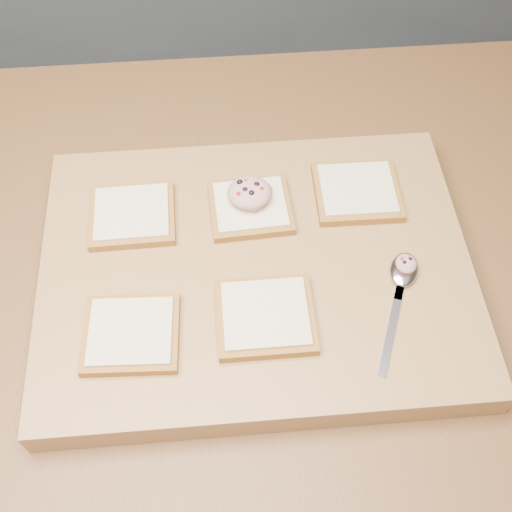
{
  "coord_description": "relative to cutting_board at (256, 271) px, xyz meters",
  "views": [
    {
      "loc": [
        -0.19,
        -0.52,
        1.63
      ],
      "look_at": [
        -0.15,
        -0.07,
        0.96
      ],
      "focal_mm": 45.0,
      "sensor_mm": 36.0,
      "label": 1
    }
  ],
  "objects": [
    {
      "name": "cutting_board",
      "position": [
        0.0,
        0.0,
        0.0
      ],
      "size": [
        0.55,
        0.42,
        0.04
      ],
      "primitive_type": "cube",
      "color": "#A97348",
      "rests_on": "island_counter"
    },
    {
      "name": "tuna_salad_dollop",
      "position": [
        -0.0,
        0.09,
        0.05
      ],
      "size": [
        0.06,
        0.06,
        0.03
      ],
      "color": "tan",
      "rests_on": "bread_far_center"
    },
    {
      "name": "bread_far_right",
      "position": [
        0.15,
        0.1,
        0.03
      ],
      "size": [
        0.12,
        0.11,
        0.02
      ],
      "color": "#A06A29",
      "rests_on": "cutting_board"
    },
    {
      "name": "bread_far_center",
      "position": [
        -0.0,
        0.08,
        0.03
      ],
      "size": [
        0.11,
        0.1,
        0.02
      ],
      "color": "#A06A29",
      "rests_on": "cutting_board"
    },
    {
      "name": "spoon",
      "position": [
        0.18,
        -0.04,
        0.03
      ],
      "size": [
        0.09,
        0.17,
        0.01
      ],
      "color": "silver",
      "rests_on": "cutting_board"
    },
    {
      "name": "bread_near_left",
      "position": [
        -0.16,
        -0.09,
        0.03
      ],
      "size": [
        0.12,
        0.11,
        0.02
      ],
      "color": "#A06A29",
      "rests_on": "cutting_board"
    },
    {
      "name": "spoon_salad",
      "position": [
        0.19,
        -0.03,
        0.04
      ],
      "size": [
        0.03,
        0.03,
        0.02
      ],
      "color": "tan",
      "rests_on": "spoon"
    },
    {
      "name": "bread_near_center",
      "position": [
        0.0,
        -0.08,
        0.03
      ],
      "size": [
        0.12,
        0.11,
        0.02
      ],
      "color": "#A06A29",
      "rests_on": "cutting_board"
    },
    {
      "name": "island_counter",
      "position": [
        0.15,
        0.07,
        -0.47
      ],
      "size": [
        2.0,
        0.8,
        0.9
      ],
      "color": "slate",
      "rests_on": "ground"
    },
    {
      "name": "bread_far_left",
      "position": [
        -0.16,
        0.08,
        0.03
      ],
      "size": [
        0.11,
        0.1,
        0.02
      ],
      "color": "#A06A29",
      "rests_on": "cutting_board"
    },
    {
      "name": "ground",
      "position": [
        0.15,
        0.07,
        -0.92
      ],
      "size": [
        4.0,
        4.0,
        0.0
      ],
      "primitive_type": "plane",
      "color": "#515459",
      "rests_on": "ground"
    }
  ]
}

